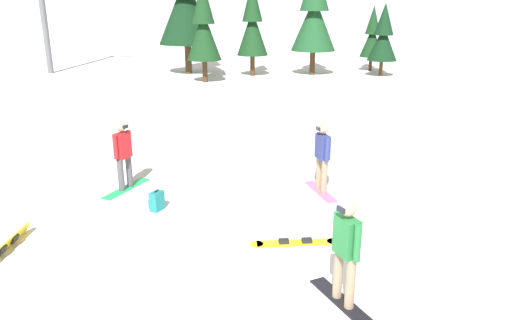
# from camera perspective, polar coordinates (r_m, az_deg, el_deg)

# --- Properties ---
(ground_plane) EXTENTS (800.00, 800.00, 0.00)m
(ground_plane) POSITION_cam_1_polar(r_m,az_deg,el_deg) (8.25, 0.72, -15.50)
(ground_plane) COLOR white
(snowboarder_foreground) EXTENTS (1.03, 1.42, 1.75)m
(snowboarder_foreground) POSITION_cam_1_polar(r_m,az_deg,el_deg) (7.74, 10.34, -10.29)
(snowboarder_foreground) COLOR black
(snowboarder_foreground) RESTS_ON ground_plane
(snowboarder_midground) EXTENTS (0.78, 1.57, 1.74)m
(snowboarder_midground) POSITION_cam_1_polar(r_m,az_deg,el_deg) (12.55, -15.09, 0.66)
(snowboarder_midground) COLOR #19B259
(snowboarder_midground) RESTS_ON ground_plane
(snowboarder_background) EXTENTS (0.82, 1.46, 1.74)m
(snowboarder_background) POSITION_cam_1_polar(r_m,az_deg,el_deg) (12.02, 7.67, 0.39)
(snowboarder_background) COLOR pink
(snowboarder_background) RESTS_ON ground_plane
(loose_snowboard_near_left) EXTENTS (0.24, 1.75, 0.25)m
(loose_snowboard_near_left) POSITION_cam_1_polar(r_m,az_deg,el_deg) (10.58, -26.85, -8.77)
(loose_snowboard_near_left) COLOR yellow
(loose_snowboard_near_left) RESTS_ON ground_plane
(loose_snowboard_far_spare) EXTENTS (1.80, 0.56, 0.09)m
(loose_snowboard_far_spare) POSITION_cam_1_polar(r_m,az_deg,el_deg) (9.82, 4.57, -9.49)
(loose_snowboard_far_spare) COLOR yellow
(loose_snowboard_far_spare) RESTS_ON ground_plane
(backpack_teal) EXTENTS (0.34, 0.37, 0.47)m
(backpack_teal) POSITION_cam_1_polar(r_m,az_deg,el_deg) (11.38, -11.44, -4.69)
(backpack_teal) COLOR #1E7A7F
(backpack_teal) RESTS_ON ground_plane
(pine_tree_short) EXTENTS (1.49, 1.49, 4.10)m
(pine_tree_short) POSITION_cam_1_polar(r_m,az_deg,el_deg) (33.42, 13.31, 13.83)
(pine_tree_short) COLOR #472D19
(pine_tree_short) RESTS_ON ground_plane
(pine_tree_tall) EXTENTS (2.70, 2.70, 6.69)m
(pine_tree_tall) POSITION_cam_1_polar(r_m,az_deg,el_deg) (30.99, 6.74, 16.48)
(pine_tree_tall) COLOR #472D19
(pine_tree_tall) RESTS_ON ground_plane
(pine_tree_young) EXTENTS (1.77, 1.77, 4.29)m
(pine_tree_young) POSITION_cam_1_polar(r_m,az_deg,el_deg) (31.19, 14.52, 13.64)
(pine_tree_young) COLOR #472D19
(pine_tree_young) RESTS_ON ground_plane
(pine_tree_broad) EXTENTS (1.91, 1.91, 5.63)m
(pine_tree_broad) POSITION_cam_1_polar(r_m,az_deg,el_deg) (28.14, -6.10, 15.13)
(pine_tree_broad) COLOR #472D19
(pine_tree_broad) RESTS_ON ground_plane
(pine_tree_twin) EXTENTS (1.87, 1.87, 5.64)m
(pine_tree_twin) POSITION_cam_1_polar(r_m,az_deg,el_deg) (30.39, -0.42, 15.47)
(pine_tree_twin) COLOR #472D19
(pine_tree_twin) RESTS_ON ground_plane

